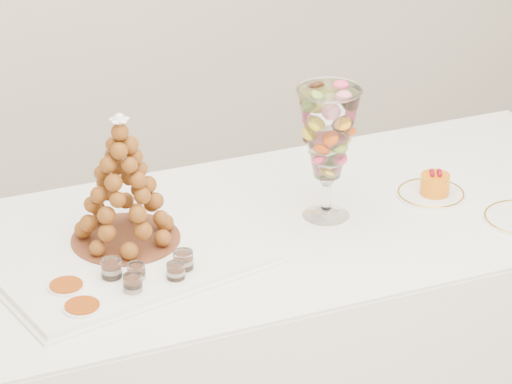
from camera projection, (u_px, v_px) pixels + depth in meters
buffet_table at (250, 360)px, 3.48m from camera, size 2.28×1.01×0.85m
lace_tray at (123, 254)px, 3.15m from camera, size 0.74×0.60×0.02m
macaron_vase at (328, 135)px, 3.26m from camera, size 0.17×0.17×0.37m
cake_plate at (431, 194)px, 3.47m from camera, size 0.20×0.20×0.01m
verrine_a at (112, 272)px, 3.02m from camera, size 0.06×0.06×0.07m
verrine_b at (137, 275)px, 3.01m from camera, size 0.05×0.05×0.06m
verrine_c at (183, 264)px, 3.05m from camera, size 0.07×0.07×0.07m
verrine_d at (133, 287)px, 2.96m from camera, size 0.06×0.06×0.07m
verrine_e at (176, 275)px, 3.01m from camera, size 0.05×0.05×0.06m
ramekin_back at (67, 290)px, 2.98m from camera, size 0.09×0.09×0.03m
ramekin_front at (83, 311)px, 2.89m from camera, size 0.09×0.09×0.03m
croquembouche at (123, 180)px, 3.11m from camera, size 0.29×0.29×0.36m
mousse_cake at (435, 184)px, 3.45m from camera, size 0.08×0.08×0.07m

